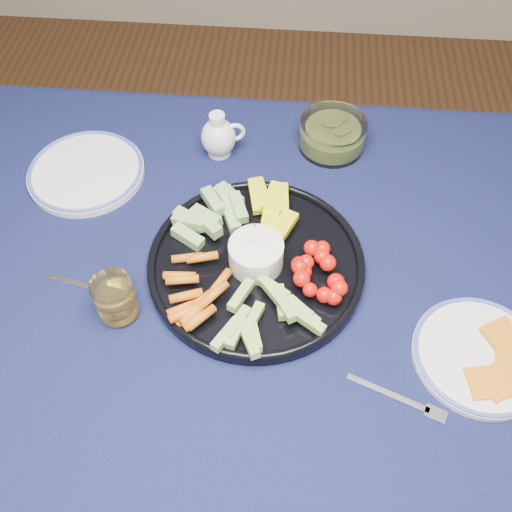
# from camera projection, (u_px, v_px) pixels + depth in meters

# --- Properties ---
(dining_table) EXTENTS (1.67, 1.07, 0.75)m
(dining_table) POSITION_uv_depth(u_px,v_px,m) (211.00, 335.00, 0.99)
(dining_table) COLOR #53331B
(dining_table) RESTS_ON ground
(crudite_platter) EXTENTS (0.36, 0.36, 0.12)m
(crudite_platter) POSITION_uv_depth(u_px,v_px,m) (255.00, 260.00, 0.95)
(crudite_platter) COLOR black
(crudite_platter) RESTS_ON dining_table
(creamer_pitcher) EXTENTS (0.09, 0.07, 0.09)m
(creamer_pitcher) POSITION_uv_depth(u_px,v_px,m) (219.00, 137.00, 1.10)
(creamer_pitcher) COLOR white
(creamer_pitcher) RESTS_ON dining_table
(pickle_bowl) EXTENTS (0.13, 0.13, 0.06)m
(pickle_bowl) POSITION_uv_depth(u_px,v_px,m) (332.00, 135.00, 1.12)
(pickle_bowl) COLOR white
(pickle_bowl) RESTS_ON dining_table
(cheese_plate) EXTENTS (0.20, 0.20, 0.02)m
(cheese_plate) POSITION_uv_depth(u_px,v_px,m) (480.00, 354.00, 0.86)
(cheese_plate) COLOR white
(cheese_plate) RESTS_ON dining_table
(juice_tumbler) EXTENTS (0.07, 0.07, 0.08)m
(juice_tumbler) POSITION_uv_depth(u_px,v_px,m) (116.00, 300.00, 0.89)
(juice_tumbler) COLOR white
(juice_tumbler) RESTS_ON dining_table
(fork_left) EXTENTS (0.15, 0.05, 0.00)m
(fork_left) POSITION_uv_depth(u_px,v_px,m) (98.00, 289.00, 0.94)
(fork_left) COLOR silver
(fork_left) RESTS_ON dining_table
(fork_right) EXTENTS (0.14, 0.07, 0.00)m
(fork_right) POSITION_uv_depth(u_px,v_px,m) (404.00, 401.00, 0.83)
(fork_right) COLOR silver
(fork_right) RESTS_ON dining_table
(side_plate_extra) EXTENTS (0.22, 0.22, 0.02)m
(side_plate_extra) POSITION_uv_depth(u_px,v_px,m) (86.00, 172.00, 1.09)
(side_plate_extra) COLOR white
(side_plate_extra) RESTS_ON dining_table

